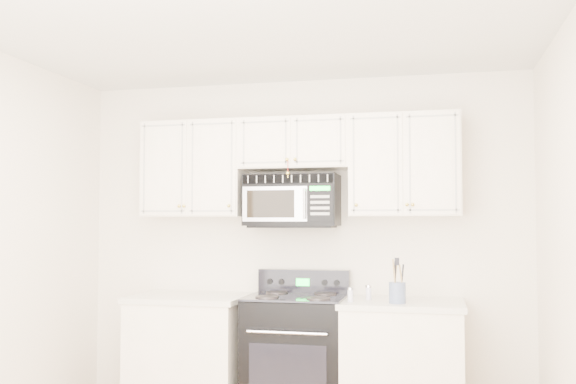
% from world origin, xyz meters
% --- Properties ---
extents(room, '(3.51, 3.51, 2.61)m').
position_xyz_m(room, '(0.00, 0.00, 1.30)').
color(room, brown).
rests_on(room, ground).
extents(base_cabinet_left, '(0.86, 0.65, 0.92)m').
position_xyz_m(base_cabinet_left, '(-0.80, 1.44, 0.43)').
color(base_cabinet_left, white).
rests_on(base_cabinet_left, ground).
extents(base_cabinet_right, '(0.86, 0.65, 0.92)m').
position_xyz_m(base_cabinet_right, '(0.80, 1.44, 0.43)').
color(base_cabinet_right, white).
rests_on(base_cabinet_right, ground).
extents(range, '(0.71, 0.65, 1.11)m').
position_xyz_m(range, '(0.03, 1.45, 0.48)').
color(range, black).
rests_on(range, ground).
extents(upper_cabinets, '(2.44, 0.37, 0.75)m').
position_xyz_m(upper_cabinets, '(-0.00, 1.58, 1.93)').
color(upper_cabinets, white).
rests_on(upper_cabinets, ground).
extents(microwave, '(0.70, 0.40, 0.39)m').
position_xyz_m(microwave, '(-0.03, 1.57, 1.64)').
color(microwave, black).
rests_on(microwave, ground).
extents(utensil_crock, '(0.11, 0.11, 0.31)m').
position_xyz_m(utensil_crock, '(0.77, 1.29, 1.00)').
color(utensil_crock, slate).
rests_on(utensil_crock, base_cabinet_right).
extents(shaker_salt, '(0.04, 0.04, 0.10)m').
position_xyz_m(shaker_salt, '(0.45, 1.29, 0.97)').
color(shaker_salt, silver).
rests_on(shaker_salt, base_cabinet_right).
extents(shaker_pepper, '(0.04, 0.04, 0.10)m').
position_xyz_m(shaker_pepper, '(0.56, 1.45, 0.97)').
color(shaker_pepper, silver).
rests_on(shaker_pepper, base_cabinet_right).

